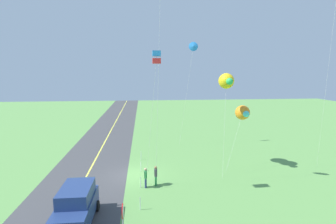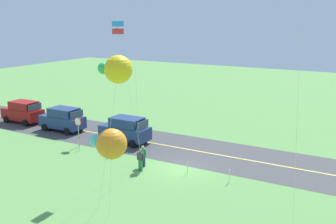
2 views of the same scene
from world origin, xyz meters
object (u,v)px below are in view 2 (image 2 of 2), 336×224
car_suv_foreground (126,130)px  person_adult_near (140,159)px  kite_green_far (117,69)px  kite_blue_mid (118,28)px  car_parked_east_near (63,119)px  kite_pink_drift (111,144)px  stop_sign (78,126)px  person_adult_companion (143,155)px  car_parked_east_far (23,112)px

car_suv_foreground → person_adult_near: (-4.81, 4.95, -0.29)m
kite_green_far → kite_blue_mid: bearing=-54.0°
car_parked_east_near → kite_pink_drift: 21.64m
stop_sign → person_adult_companion: 7.36m
kite_green_far → kite_pink_drift: kite_green_far is taller
stop_sign → kite_blue_mid: kite_blue_mid is taller
stop_sign → car_parked_east_near: bearing=-32.8°
person_adult_companion → kite_blue_mid: 9.19m
car_parked_east_near → kite_green_far: kite_green_far is taller
car_suv_foreground → person_adult_near: size_ratio=2.75×
car_parked_east_near → stop_sign: bearing=147.2°
car_parked_east_near → kite_pink_drift: size_ratio=0.76×
car_parked_east_far → kite_pink_drift: size_ratio=0.76×
kite_pink_drift → car_suv_foreground: bearing=-56.5°
car_parked_east_far → person_adult_near: size_ratio=2.75×
car_suv_foreground → stop_sign: 4.05m
person_adult_near → kite_pink_drift: size_ratio=0.28×
car_parked_east_far → person_adult_companion: size_ratio=2.75×
car_suv_foreground → stop_sign: stop_sign is taller
car_parked_east_far → person_adult_near: bearing=163.7°
car_parked_east_far → car_parked_east_near: (-5.77, 0.25, 0.00)m
kite_blue_mid → kite_pink_drift: (-5.78, 8.57, -4.83)m
car_suv_foreground → kite_pink_drift: 16.73m
stop_sign → person_adult_companion: (-7.20, 1.20, -0.94)m
car_suv_foreground → car_parked_east_near: size_ratio=1.00×
car_parked_east_far → person_adult_companion: bearing=165.8°
person_adult_companion → stop_sign: bearing=137.5°
person_adult_companion → person_adult_near: bearing=-101.9°
person_adult_near → person_adult_companion: bearing=164.8°
car_suv_foreground → person_adult_near: car_suv_foreground is taller
person_adult_companion → kite_green_far: 10.91m
kite_blue_mid → person_adult_near: bearing=-178.8°
car_parked_east_far → stop_sign: stop_sign is taller
person_adult_near → kite_blue_mid: 9.20m
kite_green_far → kite_pink_drift: bearing=117.1°
person_adult_near → kite_blue_mid: bearing=-125.3°
kite_pink_drift → kite_blue_mid: bearing=-56.0°
car_parked_east_near → kite_green_far: size_ratio=0.50×
stop_sign → person_adult_near: 7.83m
car_parked_east_far → person_adult_near: car_parked_east_far is taller
stop_sign → person_adult_near: (-7.51, 2.00, -0.94)m
car_suv_foreground → car_parked_east_far: 13.14m
car_parked_east_far → person_adult_near: (-17.95, 5.26, -0.29)m
car_parked_east_near → kite_blue_mid: bearing=154.5°
stop_sign → kite_pink_drift: size_ratio=0.44×
car_parked_east_near → car_suv_foreground: bearing=179.5°
stop_sign → person_adult_near: size_ratio=1.60×
car_parked_east_far → kite_green_far: size_ratio=0.50×
car_parked_east_near → kite_blue_mid: kite_blue_mid is taller
car_parked_east_far → kite_pink_drift: 26.40m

